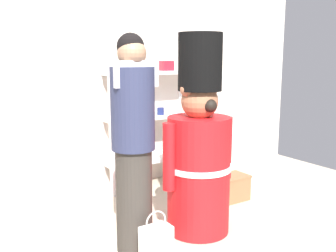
# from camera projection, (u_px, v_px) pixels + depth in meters

# --- Properties ---
(back_wall) EXTENTS (6.40, 0.12, 2.60)m
(back_wall) POSITION_uv_depth(u_px,v_px,m) (86.00, 80.00, 4.37)
(back_wall) COLOR silver
(back_wall) RESTS_ON ground_plane
(merchandise_shelf) EXTENTS (1.17, 0.35, 1.77)m
(merchandise_shelf) POSITION_uv_depth(u_px,v_px,m) (148.00, 113.00, 4.63)
(merchandise_shelf) COLOR white
(merchandise_shelf) RESTS_ON ground_plane
(teddy_bear_guard) EXTENTS (0.74, 0.58, 1.77)m
(teddy_bear_guard) POSITION_uv_depth(u_px,v_px,m) (199.00, 152.00, 3.39)
(teddy_bear_guard) COLOR red
(teddy_bear_guard) RESTS_ON ground_plane
(person_shopper) EXTENTS (0.36, 0.34, 1.74)m
(person_shopper) POSITION_uv_depth(u_px,v_px,m) (133.00, 141.00, 3.01)
(person_shopper) COLOR #38332D
(person_shopper) RESTS_ON ground_plane
(shopping_bag) EXTENTS (0.23, 0.14, 0.44)m
(shopping_bag) POSITION_uv_depth(u_px,v_px,m) (156.00, 245.00, 2.89)
(shopping_bag) COLOR silver
(shopping_bag) RESTS_ON ground_plane
(display_crate) EXTENTS (0.44, 0.27, 0.28)m
(display_crate) POSITION_uv_depth(u_px,v_px,m) (229.00, 188.00, 4.22)
(display_crate) COLOR olive
(display_crate) RESTS_ON ground_plane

